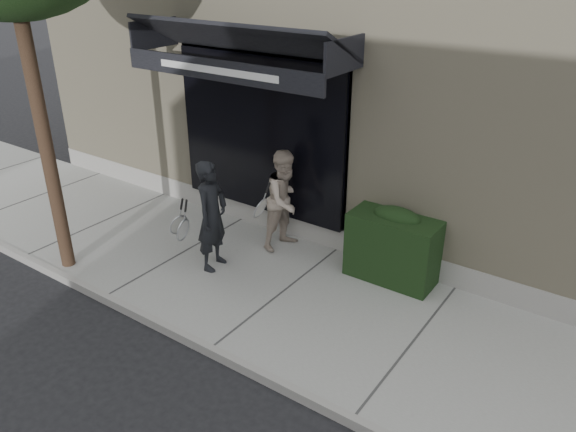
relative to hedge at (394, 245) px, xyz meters
The scene contains 7 objects.
ground 1.79m from the hedge, 131.35° to the right, with size 80.00×80.00×0.00m, color black.
sidewalk 1.77m from the hedge, 131.35° to the right, with size 20.00×3.00×0.12m, color gray.
curb 3.07m from the hedge, 111.45° to the right, with size 20.00×0.10×0.14m, color gray.
building_facade 4.39m from the hedge, 106.65° to the left, with size 14.30×8.04×5.64m.
hedge is the anchor object (origin of this frame).
pedestrian_front 2.73m from the hedge, 151.77° to the right, with size 0.80×0.86×1.72m.
pedestrian_back 1.89m from the hedge, behind, with size 0.78×0.94×1.65m.
Camera 1 is at (3.96, -5.55, 4.59)m, focal length 35.00 mm.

